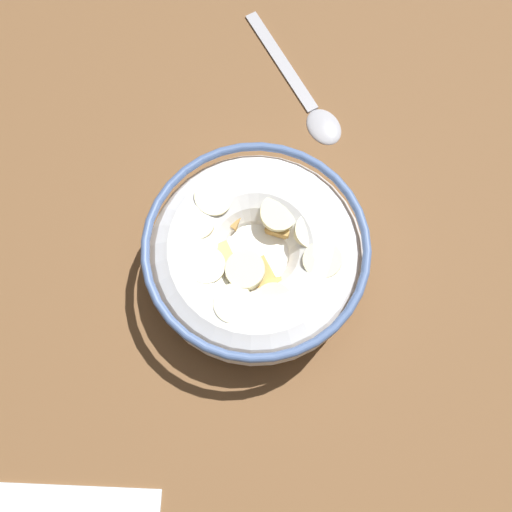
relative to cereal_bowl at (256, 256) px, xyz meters
The scene contains 3 objects.
ground_plane 4.00cm from the cereal_bowl, 48.02° to the left, with size 91.14×91.14×2.00cm, color brown.
cereal_bowl is the anchor object (origin of this frame).
spoon 14.94cm from the cereal_bowl, 64.54° to the left, with size 6.63×13.87×0.80cm.
Camera 1 is at (-1.72, -11.71, 41.96)cm, focal length 40.72 mm.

